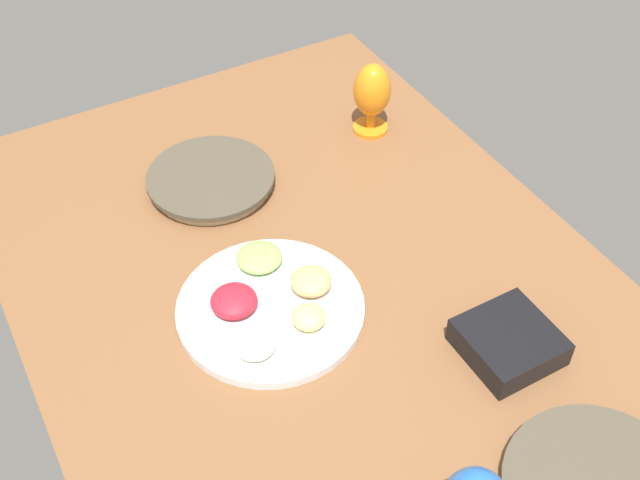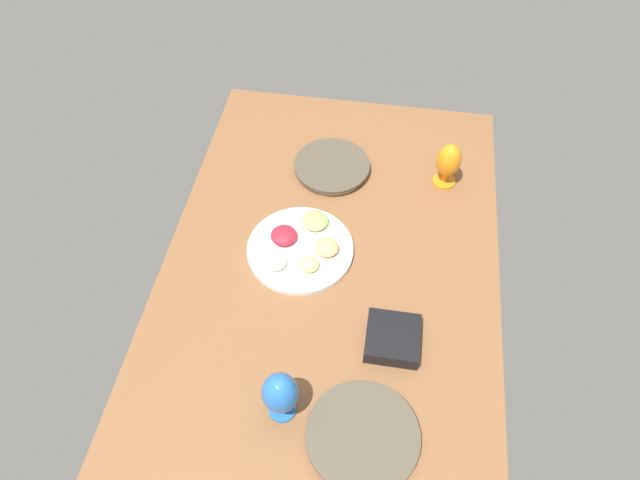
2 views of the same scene
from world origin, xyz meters
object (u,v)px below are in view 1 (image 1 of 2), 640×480
at_px(fruit_platter, 270,304).
at_px(square_bowl_black, 509,341).
at_px(dinner_plate_right, 211,180).
at_px(hurricane_glass_orange, 372,93).

distance_m(fruit_platter, square_bowl_black, 0.42).
bearing_deg(dinner_plate_right, fruit_platter, 172.80).
height_order(dinner_plate_right, fruit_platter, fruit_platter).
bearing_deg(fruit_platter, dinner_plate_right, -7.20).
bearing_deg(square_bowl_black, hurricane_glass_orange, -11.31).
bearing_deg(fruit_platter, hurricane_glass_orange, -50.02).
bearing_deg(dinner_plate_right, square_bowl_black, -157.73).
xyz_separation_m(dinner_plate_right, square_bowl_black, (-0.65, -0.26, 0.01)).
bearing_deg(hurricane_glass_orange, square_bowl_black, 168.69).
xyz_separation_m(fruit_platter, square_bowl_black, (-0.28, -0.31, 0.01)).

